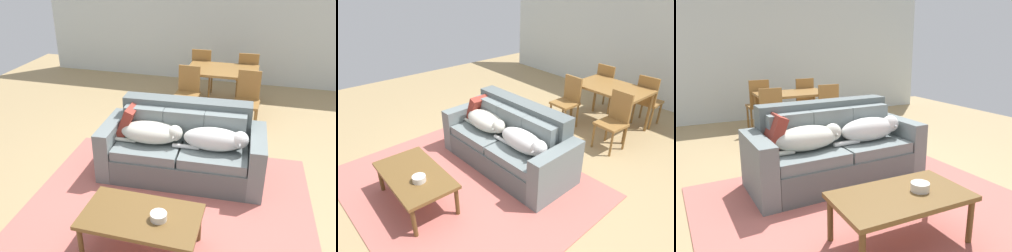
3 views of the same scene
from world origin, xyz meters
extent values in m
plane|color=tan|center=(0.00, 0.00, 0.00)|extent=(10.00, 10.00, 0.00)
cube|color=silver|center=(0.00, 4.00, 1.35)|extent=(8.00, 0.12, 2.70)
cube|color=#BD645A|center=(0.00, -0.59, 0.01)|extent=(3.31, 2.90, 0.01)
cube|color=#576060|center=(0.00, 0.13, 0.17)|extent=(1.67, 0.94, 0.34)
cube|color=slate|center=(-0.41, 0.11, 0.41)|extent=(0.83, 0.86, 0.13)
cube|color=slate|center=(0.40, 0.15, 0.41)|extent=(0.83, 0.86, 0.13)
cube|color=#576060|center=(-0.02, 0.44, 0.70)|extent=(1.64, 0.32, 0.46)
cube|color=slate|center=(-0.52, 0.23, 0.66)|extent=(0.51, 0.18, 0.38)
cube|color=slate|center=(-0.01, 0.25, 0.66)|extent=(0.51, 0.18, 0.38)
cube|color=slate|center=(0.50, 0.27, 0.66)|extent=(0.51, 0.18, 0.38)
cube|color=slate|center=(-0.91, 0.09, 0.33)|extent=(0.23, 0.87, 0.67)
cube|color=slate|center=(0.90, 0.17, 0.33)|extent=(0.23, 0.87, 0.67)
ellipsoid|color=silver|center=(-0.39, 0.06, 0.60)|extent=(0.75, 0.40, 0.26)
sphere|color=silver|center=(-0.08, 0.05, 0.63)|extent=(0.19, 0.19, 0.19)
cone|color=#9F9E92|center=(-0.08, -0.03, 0.63)|extent=(0.09, 0.11, 0.09)
cylinder|color=silver|center=(-0.72, -0.03, 0.50)|extent=(0.33, 0.07, 0.05)
ellipsoid|color=silver|center=(0.39, 0.07, 0.61)|extent=(0.73, 0.34, 0.28)
sphere|color=silver|center=(0.70, 0.07, 0.64)|extent=(0.20, 0.20, 0.20)
cone|color=#A3A19E|center=(0.70, -0.02, 0.63)|extent=(0.10, 0.12, 0.09)
cylinder|color=silver|center=(0.07, 0.00, 0.50)|extent=(0.33, 0.07, 0.05)
cube|color=maroon|center=(-0.73, 0.20, 0.66)|extent=(0.28, 0.43, 0.43)
cube|color=brown|center=(-0.07, -1.23, 0.41)|extent=(1.10, 0.63, 0.04)
cylinder|color=brown|center=(0.43, -1.49, 0.19)|extent=(0.05, 0.05, 0.39)
cylinder|color=brown|center=(-0.57, -0.97, 0.19)|extent=(0.05, 0.05, 0.39)
cylinder|color=brown|center=(0.43, -0.97, 0.19)|extent=(0.05, 0.05, 0.39)
cylinder|color=silver|center=(0.10, -1.25, 0.46)|extent=(0.15, 0.15, 0.07)
cube|color=olive|center=(0.19, 2.38, 0.74)|extent=(1.22, 0.81, 0.04)
cylinder|color=brown|center=(-0.37, 2.02, 0.36)|extent=(0.05, 0.05, 0.72)
cylinder|color=brown|center=(0.75, 2.02, 0.36)|extent=(0.05, 0.05, 0.72)
cylinder|color=brown|center=(-0.37, 2.73, 0.36)|extent=(0.05, 0.05, 0.72)
cylinder|color=brown|center=(0.75, 2.73, 0.36)|extent=(0.05, 0.05, 0.72)
cube|color=olive|center=(-0.31, 1.73, 0.46)|extent=(0.41, 0.41, 0.04)
cube|color=olive|center=(-0.30, 1.91, 0.70)|extent=(0.36, 0.04, 0.44)
cylinder|color=brown|center=(-0.48, 1.56, 0.22)|extent=(0.04, 0.04, 0.44)
cylinder|color=brown|center=(-0.14, 1.55, 0.22)|extent=(0.04, 0.04, 0.44)
cylinder|color=brown|center=(-0.47, 1.90, 0.22)|extent=(0.04, 0.04, 0.44)
cylinder|color=brown|center=(-0.13, 1.89, 0.22)|extent=(0.04, 0.04, 0.44)
cube|color=olive|center=(0.67, 1.69, 0.43)|extent=(0.42, 0.42, 0.04)
cube|color=olive|center=(0.68, 1.87, 0.69)|extent=(0.36, 0.05, 0.48)
cylinder|color=brown|center=(0.49, 1.53, 0.21)|extent=(0.04, 0.04, 0.41)
cylinder|color=brown|center=(0.83, 1.51, 0.21)|extent=(0.04, 0.04, 0.41)
cylinder|color=brown|center=(0.51, 1.87, 0.21)|extent=(0.04, 0.04, 0.41)
cylinder|color=brown|center=(0.85, 1.85, 0.21)|extent=(0.04, 0.04, 0.41)
cube|color=olive|center=(-0.27, 3.02, 0.45)|extent=(0.41, 0.41, 0.04)
cube|color=olive|center=(-0.27, 2.84, 0.71)|extent=(0.36, 0.04, 0.48)
cylinder|color=brown|center=(-0.11, 3.19, 0.22)|extent=(0.04, 0.04, 0.43)
cylinder|color=brown|center=(-0.45, 3.18, 0.22)|extent=(0.04, 0.04, 0.43)
cylinder|color=brown|center=(-0.10, 2.85, 0.22)|extent=(0.04, 0.04, 0.43)
cylinder|color=brown|center=(-0.44, 2.84, 0.22)|extent=(0.04, 0.04, 0.43)
cube|color=olive|center=(0.59, 3.00, 0.44)|extent=(0.42, 0.42, 0.04)
cube|color=olive|center=(0.60, 2.82, 0.70)|extent=(0.36, 0.06, 0.49)
cylinder|color=brown|center=(0.75, 3.18, 0.21)|extent=(0.04, 0.04, 0.42)
cylinder|color=brown|center=(0.41, 3.16, 0.21)|extent=(0.04, 0.04, 0.42)
cylinder|color=brown|center=(0.77, 2.84, 0.21)|extent=(0.04, 0.04, 0.42)
cylinder|color=brown|center=(0.43, 2.82, 0.21)|extent=(0.04, 0.04, 0.42)
camera|label=1|loc=(0.85, -3.66, 2.62)|focal=38.27mm
camera|label=2|loc=(2.89, -2.26, 2.58)|focal=32.50mm
camera|label=3|loc=(-1.55, -3.19, 1.59)|focal=35.36mm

